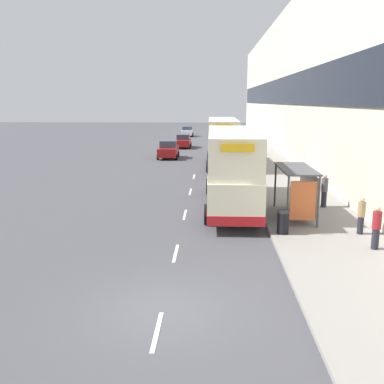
# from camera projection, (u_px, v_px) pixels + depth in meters

# --- Properties ---
(ground_plane) EXTENTS (220.00, 220.00, 0.00)m
(ground_plane) POSITION_uv_depth(u_px,v_px,m) (162.00, 310.00, 12.25)
(ground_plane) COLOR #424247
(pavement) EXTENTS (5.00, 93.00, 0.14)m
(pavement) POSITION_uv_depth(u_px,v_px,m) (256.00, 152.00, 49.56)
(pavement) COLOR gray
(pavement) RESTS_ON ground_plane
(terrace_facade) EXTENTS (3.10, 93.00, 15.51)m
(terrace_facade) POSITION_uv_depth(u_px,v_px,m) (294.00, 84.00, 47.78)
(terrace_facade) COLOR beige
(terrace_facade) RESTS_ON ground_plane
(lane_mark_0) EXTENTS (0.12, 2.00, 0.01)m
(lane_mark_0) POSITION_uv_depth(u_px,v_px,m) (157.00, 331.00, 11.11)
(lane_mark_0) COLOR silver
(lane_mark_0) RESTS_ON ground_plane
(lane_mark_1) EXTENTS (0.12, 2.00, 0.01)m
(lane_mark_1) POSITION_uv_depth(u_px,v_px,m) (176.00, 253.00, 16.83)
(lane_mark_1) COLOR silver
(lane_mark_1) RESTS_ON ground_plane
(lane_mark_2) EXTENTS (0.12, 2.00, 0.01)m
(lane_mark_2) POSITION_uv_depth(u_px,v_px,m) (185.00, 215.00, 22.54)
(lane_mark_2) COLOR silver
(lane_mark_2) RESTS_ON ground_plane
(lane_mark_3) EXTENTS (0.12, 2.00, 0.01)m
(lane_mark_3) POSITION_uv_depth(u_px,v_px,m) (190.00, 192.00, 28.26)
(lane_mark_3) COLOR silver
(lane_mark_3) RESTS_ON ground_plane
(lane_mark_4) EXTENTS (0.12, 2.00, 0.01)m
(lane_mark_4) POSITION_uv_depth(u_px,v_px,m) (194.00, 176.00, 33.97)
(lane_mark_4) COLOR silver
(lane_mark_4) RESTS_ON ground_plane
(bus_shelter) EXTENTS (1.60, 4.20, 2.48)m
(bus_shelter) POSITION_uv_depth(u_px,v_px,m) (300.00, 184.00, 21.09)
(bus_shelter) COLOR #4C4C51
(bus_shelter) RESTS_ON ground_plane
(double_decker_bus_near) EXTENTS (2.85, 10.71, 4.30)m
(double_decker_bus_near) POSITION_uv_depth(u_px,v_px,m) (231.00, 168.00, 23.53)
(double_decker_bus_near) COLOR beige
(double_decker_bus_near) RESTS_ON ground_plane
(double_decker_bus_ahead) EXTENTS (2.85, 10.90, 4.30)m
(double_decker_bus_ahead) POSITION_uv_depth(u_px,v_px,m) (223.00, 142.00, 38.80)
(double_decker_bus_ahead) COLOR beige
(double_decker_bus_ahead) RESTS_ON ground_plane
(car_0) EXTENTS (2.00, 4.22, 1.72)m
(car_0) POSITION_uv_depth(u_px,v_px,m) (183.00, 141.00, 54.84)
(car_0) COLOR maroon
(car_0) RESTS_ON ground_plane
(car_1) EXTENTS (2.09, 3.95, 1.85)m
(car_1) POSITION_uv_depth(u_px,v_px,m) (168.00, 150.00, 44.66)
(car_1) COLOR maroon
(car_1) RESTS_ON ground_plane
(car_2) EXTENTS (1.99, 4.16, 1.67)m
(car_2) POSITION_uv_depth(u_px,v_px,m) (187.00, 131.00, 72.67)
(car_2) COLOR silver
(car_2) RESTS_ON ground_plane
(pedestrian_at_shelter) EXTENTS (0.33, 0.33, 1.65)m
(pedestrian_at_shelter) POSITION_uv_depth(u_px,v_px,m) (361.00, 215.00, 18.68)
(pedestrian_at_shelter) COLOR #23232D
(pedestrian_at_shelter) RESTS_ON ground_plane
(pedestrian_1) EXTENTS (0.35, 0.35, 1.75)m
(pedestrian_1) POSITION_uv_depth(u_px,v_px,m) (376.00, 227.00, 16.74)
(pedestrian_1) COLOR #23232D
(pedestrian_1) RESTS_ON ground_plane
(pedestrian_2) EXTENTS (0.36, 0.36, 1.84)m
(pedestrian_2) POSITION_uv_depth(u_px,v_px,m) (324.00, 190.00, 23.47)
(pedestrian_2) COLOR #23232D
(pedestrian_2) RESTS_ON ground_plane
(litter_bin) EXTENTS (0.55, 0.55, 1.05)m
(litter_bin) POSITION_uv_depth(u_px,v_px,m) (283.00, 222.00, 18.80)
(litter_bin) COLOR black
(litter_bin) RESTS_ON ground_plane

